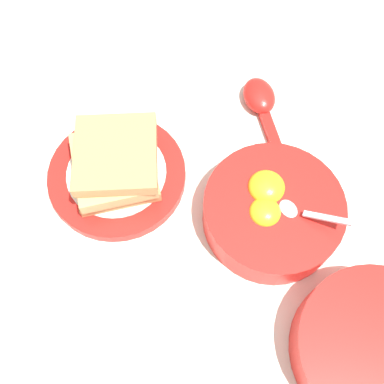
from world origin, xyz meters
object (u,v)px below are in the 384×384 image
Objects in this scene: toast_sandwich at (115,163)px; soup_spoon at (261,103)px; egg_bowl at (272,211)px; congee_bowl at (376,350)px; toast_plate at (117,175)px.

toast_sandwich reaches higher than soup_spoon.
egg_bowl reaches higher than soup_spoon.
congee_bowl reaches higher than soup_spoon.
congee_bowl is (0.34, 0.12, -0.02)m from toast_sandwich.
egg_bowl reaches higher than congee_bowl.
congee_bowl is at bearing 19.90° from toast_plate.
toast_sandwich is (-0.15, -0.13, 0.02)m from egg_bowl.
toast_plate is 1.28× the size of toast_sandwich.
soup_spoon is at bearing 146.64° from egg_bowl.
toast_sandwich reaches higher than congee_bowl.
egg_bowl is 0.20m from toast_plate.
toast_plate is at bearing -160.10° from congee_bowl.
egg_bowl is at bearing 40.01° from toast_plate.
egg_bowl reaches higher than toast_plate.
toast_sandwich is (0.00, 0.00, 0.04)m from toast_plate.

